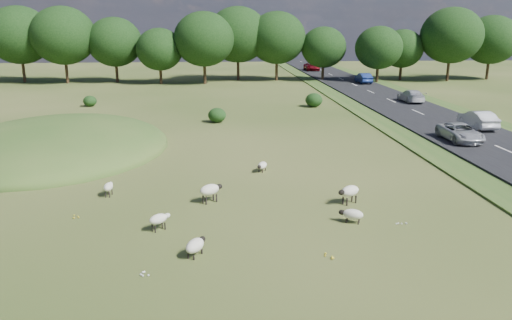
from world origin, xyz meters
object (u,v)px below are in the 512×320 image
at_px(car_2, 312,67).
at_px(sheep_3, 108,187).
at_px(sheep_4, 210,190).
at_px(car_3, 411,96).
at_px(car_4, 460,132).
at_px(car_0, 364,78).
at_px(sheep_1, 159,219).
at_px(car_1, 478,119).
at_px(sheep_0, 195,245).
at_px(sheep_2, 349,191).
at_px(sheep_5, 352,214).
at_px(sheep_6, 262,166).

bearing_deg(car_2, sheep_3, -108.76).
distance_m(sheep_4, car_2, 74.90).
bearing_deg(car_3, car_4, 79.09).
relative_size(sheep_3, car_0, 0.22).
relative_size(sheep_1, car_1, 0.22).
relative_size(sheep_1, car_3, 0.22).
distance_m(sheep_0, car_2, 80.94).
bearing_deg(car_2, car_1, -86.14).
bearing_deg(sheep_1, sheep_2, -23.46).
bearing_deg(sheep_5, car_4, -105.72).
relative_size(sheep_1, car_4, 0.22).
relative_size(sheep_0, car_1, 0.28).
relative_size(sheep_2, car_0, 0.29).
xyz_separation_m(sheep_4, car_4, (18.77, 11.57, 0.22)).
bearing_deg(sheep_6, car_0, -175.71).
distance_m(sheep_1, sheep_2, 9.59).
height_order(sheep_1, sheep_6, sheep_1).
xyz_separation_m(sheep_3, sheep_5, (11.87, -4.65, -0.09)).
distance_m(sheep_3, car_1, 31.62).
distance_m(car_0, car_1, 34.19).
bearing_deg(sheep_4, sheep_5, -62.27).
xyz_separation_m(sheep_2, car_0, (15.57, 51.13, 0.34)).
relative_size(sheep_6, car_2, 0.21).
relative_size(sheep_6, car_4, 0.24).
xyz_separation_m(sheep_6, car_2, (15.65, 67.21, 0.61)).
relative_size(sheep_3, sheep_6, 0.92).
height_order(car_1, car_4, car_1).
distance_m(sheep_2, car_3, 35.62).
height_order(sheep_4, car_2, car_2).
distance_m(sheep_1, sheep_3, 5.78).
bearing_deg(sheep_1, car_2, 34.87).
bearing_deg(car_2, sheep_6, -103.11).
bearing_deg(car_3, sheep_5, 65.02).
relative_size(sheep_4, car_1, 0.29).
bearing_deg(car_1, sheep_1, 38.37).
height_order(sheep_4, car_0, car_0).
relative_size(sheep_5, car_2, 0.22).
relative_size(sheep_3, car_4, 0.22).
relative_size(sheep_4, sheep_6, 1.20).
distance_m(car_2, car_4, 60.94).
distance_m(sheep_0, sheep_5, 7.57).
height_order(sheep_0, sheep_1, sheep_1).
height_order(sheep_3, car_0, car_0).
xyz_separation_m(sheep_1, car_0, (24.78, 53.81, 0.47)).
bearing_deg(car_2, sheep_0, -103.79).
distance_m(sheep_2, car_0, 53.45).
distance_m(sheep_6, car_1, 22.31).
xyz_separation_m(sheep_4, car_2, (18.77, 72.51, 0.32)).
distance_m(car_2, car_3, 41.39).
distance_m(car_1, car_4, 5.99).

